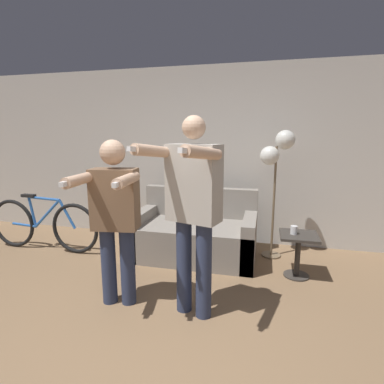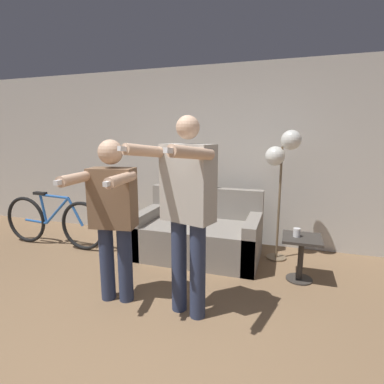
{
  "view_description": "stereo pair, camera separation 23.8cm",
  "coord_description": "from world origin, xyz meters",
  "views": [
    {
      "loc": [
        0.83,
        -1.69,
        1.61
      ],
      "look_at": [
        0.07,
        1.38,
        1.01
      ],
      "focal_mm": 28.0,
      "sensor_mm": 36.0,
      "label": 1
    },
    {
      "loc": [
        1.06,
        -1.62,
        1.61
      ],
      "look_at": [
        0.07,
        1.38,
        1.01
      ],
      "focal_mm": 28.0,
      "sensor_mm": 36.0,
      "label": 2
    }
  ],
  "objects": [
    {
      "name": "cup",
      "position": [
        1.17,
        1.73,
        0.55
      ],
      "size": [
        0.08,
        0.08,
        0.1
      ],
      "color": "white",
      "rests_on": "side_table"
    },
    {
      "name": "wall_back",
      "position": [
        0.0,
        2.77,
        1.3
      ],
      "size": [
        10.0,
        0.05,
        2.6
      ],
      "color": "beige",
      "rests_on": "ground_plane"
    },
    {
      "name": "bicycle",
      "position": [
        -2.18,
        1.73,
        0.37
      ],
      "size": [
        1.73,
        0.07,
        0.8
      ],
      "color": "black",
      "rests_on": "ground_plane"
    },
    {
      "name": "cat",
      "position": [
        -0.08,
        2.41,
        0.96
      ],
      "size": [
        0.48,
        0.13,
        0.19
      ],
      "color": "tan",
      "rests_on": "couch"
    },
    {
      "name": "ground_plane",
      "position": [
        0.0,
        0.0,
        0.0
      ],
      "size": [
        16.0,
        16.0,
        0.0
      ],
      "primitive_type": "plane",
      "color": "#846647"
    },
    {
      "name": "side_table",
      "position": [
        1.23,
        1.73,
        0.36
      ],
      "size": [
        0.41,
        0.41,
        0.51
      ],
      "color": "#38332D",
      "rests_on": "ground_plane"
    },
    {
      "name": "couch",
      "position": [
        -0.06,
        2.06,
        0.29
      ],
      "size": [
        1.61,
        0.92,
        0.88
      ],
      "color": "gray",
      "rests_on": "ground_plane"
    },
    {
      "name": "floor_lamp",
      "position": [
        0.96,
        2.28,
        1.36
      ],
      "size": [
        0.42,
        0.25,
        1.67
      ],
      "color": "#756047",
      "rests_on": "ground_plane"
    },
    {
      "name": "person_left",
      "position": [
        -0.5,
        0.72,
        0.91
      ],
      "size": [
        0.56,
        0.73,
        1.57
      ],
      "rotation": [
        0.0,
        0.0,
        0.16
      ],
      "color": "#2D3856",
      "rests_on": "ground_plane"
    },
    {
      "name": "person_right",
      "position": [
        0.24,
        0.73,
        1.03
      ],
      "size": [
        0.64,
        0.77,
        1.77
      ],
      "rotation": [
        0.0,
        0.0,
        -0.28
      ],
      "color": "#2D3856",
      "rests_on": "ground_plane"
    }
  ]
}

